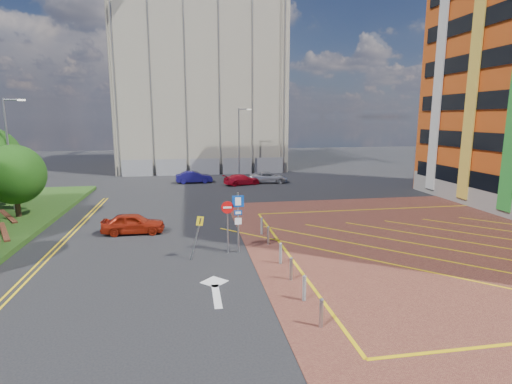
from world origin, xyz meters
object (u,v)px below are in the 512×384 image
object	(u,v)px
sign_cluster	(234,216)
car_blue_back	(194,177)
car_red_back	(242,180)
car_red_left	(133,223)
car_silver_back	(268,177)
warning_sign	(197,232)
lamp_left_far	(10,150)
lamp_back	(240,140)
tree_c	(14,175)

from	to	relation	value
sign_cluster	car_blue_back	size ratio (longest dim) A/B	0.83
sign_cluster	car_red_back	size ratio (longest dim) A/B	0.84
car_red_left	car_silver_back	size ratio (longest dim) A/B	0.87
warning_sign	car_blue_back	xyz separation A→B (m)	(0.22, 23.80, -0.79)
car_red_back	warning_sign	bearing A→B (deg)	149.91
lamp_left_far	warning_sign	world-z (taller)	lamp_left_far
car_red_back	car_silver_back	size ratio (longest dim) A/B	0.90
lamp_left_far	car_red_back	bearing A→B (deg)	29.12
warning_sign	car_red_left	bearing A→B (deg)	125.23
car_red_left	car_silver_back	distance (m)	21.02
sign_cluster	car_silver_back	xyz separation A→B (m)	(6.20, 21.91, -1.36)
car_silver_back	car_red_back	bearing A→B (deg)	114.22
lamp_back	warning_sign	bearing A→B (deg)	-101.59
car_blue_back	car_silver_back	distance (m)	7.97
lamp_left_far	car_red_back	xyz separation A→B (m)	(17.91, 9.98, -4.10)
lamp_back	car_red_left	xyz separation A→B (m)	(-9.45, -22.46, -3.73)
warning_sign	car_silver_back	xyz separation A→B (m)	(8.11, 22.67, -0.84)
sign_cluster	warning_sign	bearing A→B (deg)	-158.23
lamp_left_far	lamp_back	xyz separation A→B (m)	(18.50, 16.00, -0.30)
tree_c	car_blue_back	size ratio (longest dim) A/B	1.27
warning_sign	lamp_back	bearing A→B (deg)	78.41
tree_c	warning_sign	xyz separation A→B (m)	(11.88, -9.78, -1.76)
sign_cluster	car_red_back	bearing A→B (deg)	81.34
tree_c	car_red_left	distance (m)	9.62
lamp_back	sign_cluster	distance (m)	27.38
lamp_back	sign_cluster	size ratio (longest dim) A/B	2.50
lamp_left_far	tree_c	bearing A→B (deg)	-65.29
tree_c	sign_cluster	size ratio (longest dim) A/B	1.53
car_blue_back	car_red_back	distance (m)	5.30
tree_c	warning_sign	size ratio (longest dim) A/B	2.18
lamp_back	car_silver_back	bearing A→B (deg)	-64.73
lamp_left_far	car_silver_back	world-z (taller)	lamp_left_far
lamp_left_far	car_blue_back	bearing A→B (deg)	42.71
tree_c	sign_cluster	bearing A→B (deg)	-33.16
car_blue_back	car_red_back	xyz separation A→B (m)	(4.89, -2.04, -0.08)
warning_sign	car_red_left	xyz separation A→B (m)	(-3.75, 5.32, -0.80)
sign_cluster	car_blue_back	distance (m)	23.13
sign_cluster	car_red_left	world-z (taller)	sign_cluster
tree_c	car_red_back	bearing A→B (deg)	35.18
car_red_left	car_blue_back	size ratio (longest dim) A/B	0.96
sign_cluster	warning_sign	xyz separation A→B (m)	(-1.91, -0.76, -0.52)
car_blue_back	car_silver_back	xyz separation A→B (m)	(7.89, -1.13, -0.05)
tree_c	sign_cluster	xyz separation A→B (m)	(13.80, -9.02, -1.24)
lamp_left_far	car_silver_back	xyz separation A→B (m)	(20.91, 10.89, -4.07)
lamp_left_far	sign_cluster	size ratio (longest dim) A/B	2.50
lamp_left_far	lamp_back	world-z (taller)	lamp_left_far
car_blue_back	car_red_back	size ratio (longest dim) A/B	1.01
car_red_left	tree_c	bearing A→B (deg)	62.68
lamp_back	warning_sign	distance (m)	28.51
car_silver_back	sign_cluster	bearing A→B (deg)	171.53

